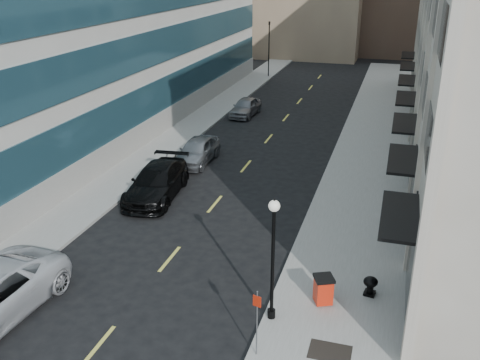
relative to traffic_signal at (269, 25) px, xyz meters
The scene contains 12 objects.
sidewalk_right 31.38m from the traffic_signal, 65.10° to the right, with size 5.00×80.00×0.15m, color gray.
sidewalk_left 28.58m from the traffic_signal, 92.05° to the right, with size 3.00×80.00×0.15m, color gray.
grate_far 46.43m from the traffic_signal, 73.49° to the right, with size 1.40×1.00×0.01m, color black.
road_centerline 32.00m from the traffic_signal, 79.94° to the right, with size 0.15×68.20×0.01m.
traffic_signal is the anchor object (origin of this frame).
car_black_pickup 34.41m from the traffic_signal, 86.40° to the right, with size 2.44×6.00×1.74m, color black.
car_silver_sedan 28.77m from the traffic_signal, 85.35° to the right, with size 1.92×4.78×1.63m, color gray.
car_grey_sedan 17.24m from the traffic_signal, 82.78° to the right, with size 1.78×4.42×1.51m, color gray.
trash_bin 43.61m from the traffic_signal, 73.32° to the right, with size 0.92×0.92×1.13m.
lamppost 44.37m from the traffic_signal, 75.88° to the right, with size 0.40×0.40×4.75m.
sign_post 46.46m from the traffic_signal, 76.51° to the right, with size 0.28×0.10×2.43m.
urn_planter 43.15m from the traffic_signal, 70.79° to the right, with size 0.56×0.56×0.77m.
Camera 1 is at (8.85, -10.61, 12.08)m, focal length 40.00 mm.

